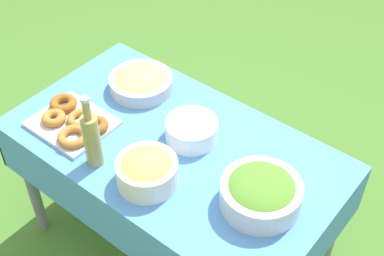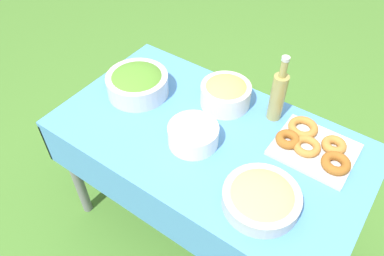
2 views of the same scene
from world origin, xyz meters
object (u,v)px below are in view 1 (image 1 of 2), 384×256
object	(u,v)px
pasta_bowl	(141,82)
donut_platter	(73,122)
fruit_bowl	(147,170)
olive_oil_bottle	(92,138)
salad_bowl	(261,193)
plate_stack	(192,130)

from	to	relation	value
pasta_bowl	donut_platter	size ratio (longest dim) A/B	0.84
donut_platter	fruit_bowl	world-z (taller)	fruit_bowl
olive_oil_bottle	pasta_bowl	bearing A→B (deg)	-69.14
salad_bowl	olive_oil_bottle	bearing A→B (deg)	20.25
salad_bowl	plate_stack	world-z (taller)	salad_bowl
donut_platter	plate_stack	world-z (taller)	plate_stack
pasta_bowl	olive_oil_bottle	size ratio (longest dim) A/B	0.88
plate_stack	fruit_bowl	xyz separation A→B (m)	(-0.02, 0.27, 0.02)
plate_stack	pasta_bowl	bearing A→B (deg)	-16.07
salad_bowl	plate_stack	xyz separation A→B (m)	(0.39, -0.11, -0.02)
plate_stack	olive_oil_bottle	world-z (taller)	olive_oil_bottle
fruit_bowl	pasta_bowl	bearing A→B (deg)	-44.86
donut_platter	olive_oil_bottle	xyz separation A→B (m)	(-0.21, 0.08, 0.10)
salad_bowl	pasta_bowl	size ratio (longest dim) A/B	1.03
plate_stack	fruit_bowl	bearing A→B (deg)	93.97
plate_stack	olive_oil_bottle	xyz separation A→B (m)	(0.20, 0.32, 0.08)
salad_bowl	donut_platter	bearing A→B (deg)	9.47
salad_bowl	fruit_bowl	distance (m)	0.40
plate_stack	fruit_bowl	distance (m)	0.28
pasta_bowl	donut_platter	bearing A→B (deg)	81.49
pasta_bowl	fruit_bowl	xyz separation A→B (m)	(-0.38, 0.38, 0.02)
olive_oil_bottle	plate_stack	bearing A→B (deg)	-121.58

